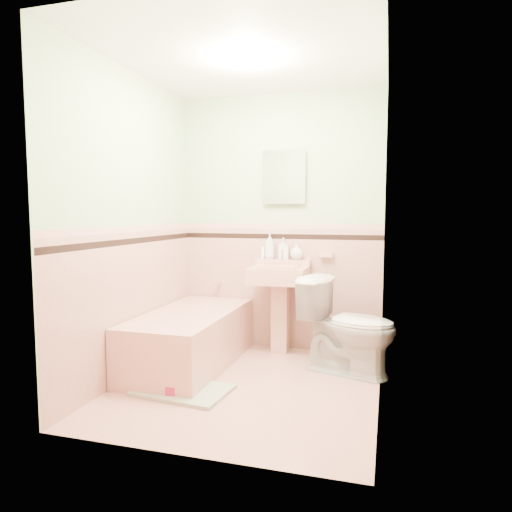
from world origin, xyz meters
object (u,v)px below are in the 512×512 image
(soap_bottle_mid, at_px, (283,248))
(bucket, at_px, (331,345))
(soap_bottle_left, at_px, (270,246))
(shoe, at_px, (178,390))
(sink, at_px, (279,311))
(toilet, at_px, (348,326))
(soap_bottle_right, at_px, (297,251))
(medicine_cabinet, at_px, (284,177))
(bathtub, at_px, (190,340))

(soap_bottle_mid, relative_size, bucket, 0.88)
(soap_bottle_left, height_order, shoe, soap_bottle_left)
(sink, xyz_separation_m, toilet, (0.68, -0.34, -0.02))
(sink, bearing_deg, soap_bottle_right, 53.24)
(soap_bottle_mid, height_order, shoe, soap_bottle_mid)
(medicine_cabinet, bearing_deg, bathtub, -132.58)
(bathtub, relative_size, medicine_cabinet, 3.17)
(soap_bottle_right, bearing_deg, soap_bottle_mid, 180.00)
(sink, xyz_separation_m, soap_bottle_mid, (0.00, 0.18, 0.58))
(medicine_cabinet, xyz_separation_m, bucket, (0.49, -0.17, -1.58))
(soap_bottle_right, relative_size, bucket, 0.68)
(medicine_cabinet, xyz_separation_m, toilet, (0.68, -0.55, -1.30))
(soap_bottle_right, bearing_deg, shoe, -112.84)
(soap_bottle_right, height_order, toilet, soap_bottle_right)
(sink, relative_size, soap_bottle_left, 3.33)
(shoe, bearing_deg, medicine_cabinet, 63.33)
(medicine_cabinet, bearing_deg, bucket, -18.69)
(medicine_cabinet, xyz_separation_m, soap_bottle_mid, (0.00, -0.03, -0.69))
(bathtub, height_order, soap_bottle_right, soap_bottle_right)
(soap_bottle_left, xyz_separation_m, soap_bottle_right, (0.27, 0.00, -0.05))
(bucket, xyz_separation_m, shoe, (-0.96, -1.28, -0.06))
(bucket, bearing_deg, medicine_cabinet, 161.31)
(sink, height_order, medicine_cabinet, medicine_cabinet)
(bathtub, distance_m, soap_bottle_mid, 1.26)
(shoe, bearing_deg, soap_bottle_right, 58.23)
(soap_bottle_left, distance_m, soap_bottle_right, 0.28)
(soap_bottle_right, bearing_deg, soap_bottle_left, 180.00)
(sink, xyz_separation_m, soap_bottle_left, (-0.14, 0.18, 0.61))
(medicine_cabinet, height_order, soap_bottle_mid, medicine_cabinet)
(soap_bottle_mid, distance_m, shoe, 1.77)
(soap_bottle_left, bearing_deg, soap_bottle_mid, 0.00)
(soap_bottle_left, relative_size, soap_bottle_mid, 1.21)
(soap_bottle_left, bearing_deg, bucket, -12.23)
(toilet, bearing_deg, soap_bottle_left, 73.63)
(bucket, height_order, shoe, bucket)
(bathtub, height_order, soap_bottle_left, soap_bottle_left)
(medicine_cabinet, bearing_deg, shoe, -107.73)
(toilet, bearing_deg, soap_bottle_right, 62.54)
(soap_bottle_left, xyz_separation_m, toilet, (0.82, -0.52, -0.62))
(toilet, bearing_deg, shoe, 144.18)
(bathtub, relative_size, sink, 1.78)
(bathtub, relative_size, shoe, 9.21)
(bathtub, height_order, bucket, bathtub)
(soap_bottle_left, relative_size, toilet, 0.31)
(bathtub, xyz_separation_m, soap_bottle_mid, (0.68, 0.71, 0.78))
(medicine_cabinet, height_order, toilet, medicine_cabinet)
(sink, bearing_deg, soap_bottle_left, 127.28)
(sink, relative_size, toilet, 1.04)
(bathtub, relative_size, toilet, 1.86)
(soap_bottle_right, relative_size, shoe, 0.99)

